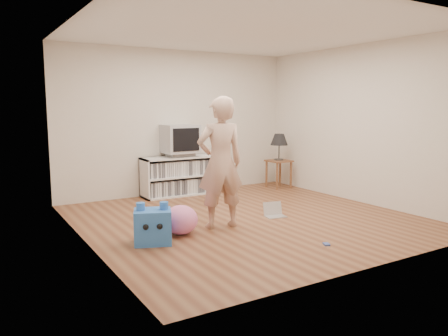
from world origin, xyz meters
name	(u,v)px	position (x,y,z in m)	size (l,w,h in m)	color
ground	(246,218)	(0.00, 0.00, 0.00)	(4.50, 4.50, 0.00)	brown
walls	(247,128)	(0.00, 0.00, 1.30)	(4.52, 4.52, 2.60)	silver
ceiling	(248,31)	(0.00, 0.00, 2.60)	(4.50, 4.50, 0.01)	white
media_unit	(180,176)	(-0.08, 2.04, 0.35)	(1.40, 0.45, 0.70)	white
dvd_deck	(180,155)	(-0.08, 2.02, 0.73)	(0.45, 0.35, 0.07)	gray
crt_tv	(180,139)	(-0.08, 2.02, 1.02)	(0.60, 0.53, 0.50)	#A4A4A9
side_table	(279,167)	(1.88, 1.65, 0.42)	(0.42, 0.42, 0.55)	brown
table_lamp	(279,140)	(1.88, 1.65, 0.94)	(0.34, 0.34, 0.52)	#333333
person	(220,163)	(-0.55, -0.20, 0.86)	(0.63, 0.41, 1.72)	#D1A68F
laptop	(274,212)	(0.42, -0.10, 0.06)	(0.33, 0.29, 0.20)	silver
playing_cards	(326,244)	(0.12, -1.49, 0.01)	(0.07, 0.09, 0.02)	#425CB0
plush_blue	(153,226)	(-1.58, -0.39, 0.21)	(0.52, 0.47, 0.49)	blue
plush_pink	(181,220)	(-1.14, -0.22, 0.18)	(0.43, 0.43, 0.37)	pink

